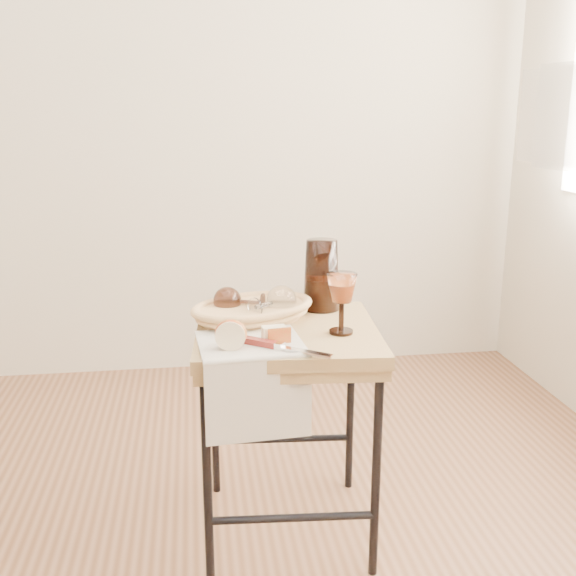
{
  "coord_description": "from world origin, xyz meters",
  "views": [
    {
      "loc": [
        0.25,
        -1.35,
        1.23
      ],
      "look_at": [
        0.49,
        0.4,
        0.76
      ],
      "focal_mm": 42.08,
      "sensor_mm": 36.0,
      "label": 1
    }
  ],
  "objects": [
    {
      "name": "bread_basket",
      "position": [
        0.41,
        0.5,
        0.66
      ],
      "size": [
        0.39,
        0.34,
        0.05
      ],
      "primitive_type": null,
      "rotation": [
        0.0,
        0.0,
        0.4
      ],
      "color": "tan",
      "rests_on": "side_table"
    },
    {
      "name": "goblet_lying_b",
      "position": [
        0.45,
        0.48,
        0.69
      ],
      "size": [
        0.16,
        0.16,
        0.09
      ],
      "primitive_type": null,
      "rotation": [
        0.0,
        0.0,
        0.66
      ],
      "color": "white",
      "rests_on": "bread_basket"
    },
    {
      "name": "table_knife",
      "position": [
        0.46,
        0.23,
        0.65
      ],
      "size": [
        0.21,
        0.17,
        0.02
      ],
      "primitive_type": null,
      "rotation": [
        0.0,
        0.0,
        -0.63
      ],
      "color": "silver",
      "rests_on": "tea_towel"
    },
    {
      "name": "apple_half",
      "position": [
        0.33,
        0.26,
        0.68
      ],
      "size": [
        0.09,
        0.05,
        0.08
      ],
      "primitive_type": "ellipsoid",
      "rotation": [
        0.0,
        0.0,
        -0.13
      ],
      "color": "#B80B0C",
      "rests_on": "tea_towel"
    },
    {
      "name": "goblet_lying_a",
      "position": [
        0.38,
        0.51,
        0.69
      ],
      "size": [
        0.15,
        0.12,
        0.08
      ],
      "primitive_type": null,
      "rotation": [
        0.0,
        0.0,
        2.8
      ],
      "color": "#482B20",
      "rests_on": "bread_basket"
    },
    {
      "name": "wall_back",
      "position": [
        0.0,
        1.8,
        1.35
      ],
      "size": [
        3.6,
        0.0,
        2.7
      ],
      "primitive_type": "cube",
      "color": "beige",
      "rests_on": "ground"
    },
    {
      "name": "side_table",
      "position": [
        0.49,
        0.42,
        0.32
      ],
      "size": [
        0.54,
        0.54,
        0.64
      ],
      "primitive_type": null,
      "rotation": [
        0.0,
        0.0,
        -0.08
      ],
      "color": "brown",
      "rests_on": "floor"
    },
    {
      "name": "wine_goblet",
      "position": [
        0.63,
        0.35,
        0.72
      ],
      "size": [
        0.09,
        0.09,
        0.17
      ],
      "primitive_type": null,
      "rotation": [
        0.0,
        0.0,
        -0.16
      ],
      "color": "white",
      "rests_on": "side_table"
    },
    {
      "name": "tea_towel",
      "position": [
        0.38,
        0.3,
        0.64
      ],
      "size": [
        0.28,
        0.26,
        0.01
      ],
      "primitive_type": "cube",
      "rotation": [
        0.0,
        0.0,
        0.08
      ],
      "color": "silver",
      "rests_on": "side_table"
    },
    {
      "name": "pitcher",
      "position": [
        0.62,
        0.59,
        0.74
      ],
      "size": [
        0.22,
        0.27,
        0.25
      ],
      "primitive_type": null,
      "rotation": [
        0.0,
        0.0,
        0.36
      ],
      "color": "black",
      "rests_on": "side_table"
    },
    {
      "name": "apple_wedge",
      "position": [
        0.44,
        0.29,
        0.66
      ],
      "size": [
        0.06,
        0.04,
        0.04
      ],
      "primitive_type": "cube",
      "rotation": [
        0.0,
        0.0,
        0.14
      ],
      "color": "#FFE6B7",
      "rests_on": "tea_towel"
    }
  ]
}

